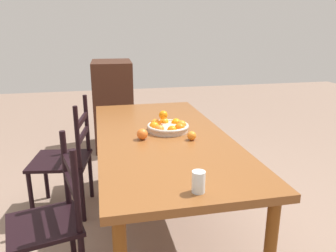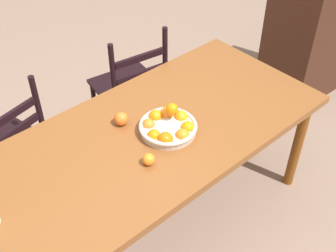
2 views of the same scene
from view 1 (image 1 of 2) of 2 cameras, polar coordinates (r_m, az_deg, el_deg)
The scene contains 9 objects.
ground_plane at distance 2.76m, azimuth -0.90°, elevation -16.73°, with size 12.00×12.00×0.00m, color #846A5A.
dining_table at distance 2.45m, azimuth -0.98°, elevation -3.10°, with size 2.04×0.94×0.76m.
chair_near_window at distance 2.90m, azimuth -17.19°, elevation -5.61°, with size 0.52×0.52×0.96m.
chair_by_cabinet at distance 2.08m, azimuth -19.43°, elevation -15.65°, with size 0.47×0.47×0.94m.
cabinet at distance 4.32m, azimuth -9.38°, elevation 3.61°, with size 0.65×0.48×1.11m, color #3D1F14.
fruit_bowl at distance 2.50m, azimuth -0.06°, elevation -0.11°, with size 0.32×0.32×0.15m.
orange_loose_0 at distance 2.31m, azimuth 4.10°, elevation -1.67°, with size 0.06×0.06×0.06m, color orange.
orange_loose_1 at distance 2.32m, azimuth -4.45°, elevation -1.41°, with size 0.08×0.08×0.08m, color orange.
drinking_glass at distance 1.61m, azimuth 5.30°, elevation -9.54°, with size 0.06×0.06×0.11m, color silver.
Camera 1 is at (-2.26, 0.44, 1.53)m, focal length 35.43 mm.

